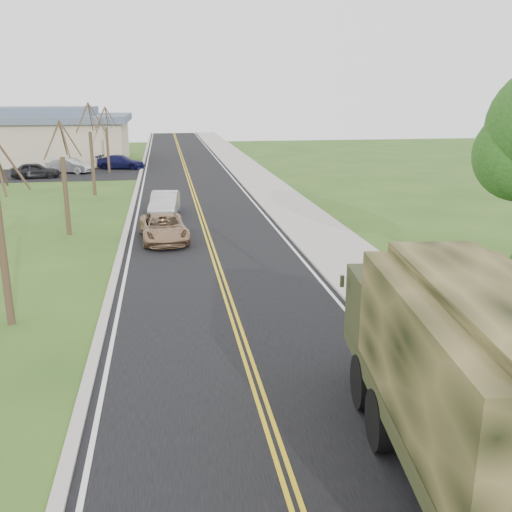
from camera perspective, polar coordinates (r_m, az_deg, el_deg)
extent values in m
cube|color=black|center=(48.27, -6.69, 7.51)|extent=(8.00, 120.00, 0.01)
cube|color=#9E998E|center=(48.61, -1.76, 7.73)|extent=(0.30, 120.00, 0.12)
cube|color=#9E998E|center=(48.86, 0.30, 7.77)|extent=(3.20, 120.00, 0.10)
cube|color=#9E998E|center=(48.26, -11.66, 7.34)|extent=(0.30, 120.00, 0.10)
cylinder|color=#38281C|center=(19.04, -23.92, -0.36)|extent=(0.24, 0.24, 4.20)
cylinder|color=#38281C|center=(18.49, -23.45, 8.85)|extent=(1.01, 0.33, 1.90)
cylinder|color=#38281C|center=(30.54, -18.47, 5.67)|extent=(0.24, 0.24, 3.96)
cylinder|color=#38281C|center=(30.25, -18.06, 11.08)|extent=(0.96, 0.32, 1.79)
cylinder|color=#38281C|center=(30.78, -18.70, 10.96)|extent=(0.12, 1.22, 1.65)
cylinder|color=#38281C|center=(30.44, -19.71, 10.96)|extent=(0.93, 0.41, 1.79)
cylinder|color=#38281C|center=(29.83, -19.78, 10.73)|extent=(0.75, 0.99, 1.67)
cylinder|color=#38281C|center=(29.78, -18.58, 10.97)|extent=(0.55, 0.85, 1.80)
cylinder|color=#38281C|center=(42.28, -16.02, 8.85)|extent=(0.24, 0.24, 4.44)
cylinder|color=#38281C|center=(42.12, -15.64, 13.23)|extent=(1.07, 0.35, 2.00)
cylinder|color=#38281C|center=(42.68, -16.20, 13.11)|extent=(0.13, 1.36, 1.84)
cylinder|color=#38281C|center=(42.28, -17.00, 13.14)|extent=(1.03, 0.46, 2.00)
cylinder|color=#38281C|center=(41.59, -17.01, 12.99)|extent=(0.83, 1.10, 1.87)
cylinder|color=#38281C|center=(41.57, -16.04, 13.17)|extent=(0.61, 0.95, 2.01)
cylinder|color=#38281C|center=(54.17, -14.60, 10.19)|extent=(0.24, 0.24, 4.08)
cylinder|color=#38281C|center=(54.06, -14.31, 13.33)|extent=(0.99, 0.33, 1.84)
cylinder|color=#38281C|center=(54.58, -14.72, 13.24)|extent=(0.13, 1.25, 1.69)
cylinder|color=#38281C|center=(54.19, -15.29, 13.27)|extent=(0.95, 0.42, 1.85)
cylinder|color=#38281C|center=(53.56, -15.27, 13.16)|extent=(0.77, 1.02, 1.72)
cylinder|color=#38281C|center=(53.56, -14.57, 13.29)|extent=(0.57, 0.88, 1.85)
cube|color=tan|center=(65.41, -21.83, 10.54)|extent=(20.00, 12.00, 4.20)
cube|color=#475466|center=(65.28, -22.05, 12.63)|extent=(21.00, 13.00, 0.70)
cube|color=#475466|center=(65.25, -22.11, 13.24)|extent=(14.00, 8.00, 0.90)
cube|color=black|center=(54.75, -17.60, 7.88)|extent=(18.00, 10.00, 0.02)
cylinder|color=black|center=(12.28, 12.42, -15.72)|extent=(0.55, 1.29, 1.25)
cylinder|color=black|center=(13.06, 22.95, -14.65)|extent=(0.55, 1.29, 1.25)
cylinder|color=black|center=(13.62, 10.76, -12.26)|extent=(0.55, 1.29, 1.25)
cylinder|color=black|center=(14.32, 20.29, -11.55)|extent=(0.55, 1.29, 1.25)
cube|color=#33361D|center=(11.79, 19.23, -14.52)|extent=(3.67, 8.22, 0.40)
cube|color=#33361D|center=(13.84, 15.36, -5.12)|extent=(2.97, 2.47, 1.59)
cube|color=black|center=(14.69, 14.26, -2.87)|extent=(2.49, 0.39, 0.79)
cube|color=#33361D|center=(10.89, 21.23, -15.71)|extent=(3.55, 6.32, 0.17)
cube|color=black|center=(10.34, 21.89, -10.04)|extent=(3.55, 6.32, 2.27)
cube|color=black|center=(9.90, 22.60, -3.80)|extent=(2.53, 6.19, 0.28)
imported|color=#927152|center=(28.35, -9.22, 2.81)|extent=(2.58, 4.88, 1.31)
imported|color=#B0B1B5|center=(34.10, -9.12, 5.13)|extent=(1.96, 4.48, 1.43)
imported|color=black|center=(52.69, -21.19, 7.98)|extent=(4.05, 1.88, 1.34)
imported|color=#ACACB1|center=(55.13, -18.15, 8.59)|extent=(4.40, 2.99, 1.37)
imported|color=#0F1039|center=(56.94, -13.34, 9.13)|extent=(4.83, 2.88, 1.31)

